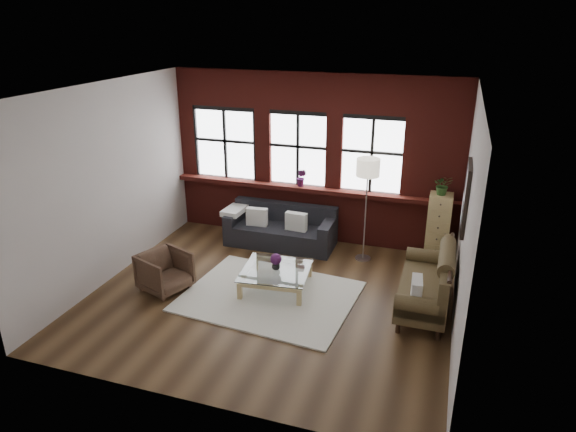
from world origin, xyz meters
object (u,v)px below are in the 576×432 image
(coffee_table, at_px, (276,279))
(vase, at_px, (276,265))
(armchair, at_px, (165,272))
(floor_lamp, at_px, (366,207))
(drawer_chest, at_px, (438,229))
(vintage_settee, at_px, (425,280))
(dark_sofa, at_px, (281,227))

(coffee_table, distance_m, vase, 0.25)
(armchair, distance_m, floor_lamp, 3.58)
(floor_lamp, bearing_deg, armchair, -143.50)
(armchair, relative_size, drawer_chest, 0.55)
(vintage_settee, xyz_separation_m, vase, (-2.29, -0.13, -0.06))
(coffee_table, relative_size, floor_lamp, 0.52)
(coffee_table, bearing_deg, dark_sofa, 106.39)
(floor_lamp, bearing_deg, dark_sofa, 175.55)
(dark_sofa, height_order, vintage_settee, vintage_settee)
(dark_sofa, height_order, coffee_table, dark_sofa)
(dark_sofa, bearing_deg, floor_lamp, -4.45)
(dark_sofa, bearing_deg, vintage_settee, -28.43)
(dark_sofa, relative_size, armchair, 2.91)
(dark_sofa, bearing_deg, coffee_table, -73.61)
(drawer_chest, xyz_separation_m, floor_lamp, (-1.24, -0.29, 0.38))
(armchair, bearing_deg, vase, -50.49)
(vase, bearing_deg, drawer_chest, 36.96)
(dark_sofa, distance_m, vase, 1.70)
(vintage_settee, bearing_deg, armchair, -169.84)
(vintage_settee, relative_size, drawer_chest, 1.41)
(coffee_table, bearing_deg, armchair, -160.92)
(vintage_settee, distance_m, vase, 2.30)
(vintage_settee, height_order, floor_lamp, floor_lamp)
(vase, distance_m, drawer_chest, 2.99)
(armchair, relative_size, floor_lamp, 0.35)
(vintage_settee, xyz_separation_m, armchair, (-3.97, -0.71, -0.16))
(dark_sofa, height_order, armchair, dark_sofa)
(dark_sofa, distance_m, floor_lamp, 1.75)
(vase, height_order, floor_lamp, floor_lamp)
(drawer_chest, bearing_deg, armchair, -149.69)
(vintage_settee, distance_m, armchair, 4.04)
(armchair, height_order, vase, armchair)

